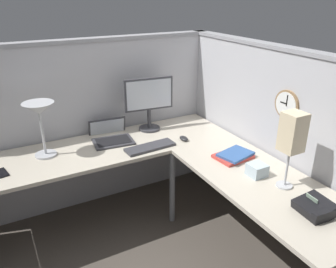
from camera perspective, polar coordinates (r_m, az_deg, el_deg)
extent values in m
plane|color=#4C443D|center=(3.04, -0.54, -16.85)|extent=(6.80, 6.80, 0.00)
cube|color=#B2B2B7|center=(3.24, -13.61, 1.17)|extent=(2.57, 0.10, 1.55)
cube|color=#939399|center=(3.04, -15.05, 15.10)|extent=(2.57, 0.12, 0.03)
cube|color=#B2B2B7|center=(2.90, 17.36, -1.94)|extent=(0.10, 2.37, 1.55)
cube|color=#939399|center=(2.67, 19.42, 13.57)|extent=(0.12, 2.37, 0.03)
cube|color=beige|center=(2.90, -11.55, -2.58)|extent=(2.35, 0.66, 0.03)
cube|color=beige|center=(2.46, 16.06, -8.11)|extent=(0.66, 1.49, 0.03)
cylinder|color=slate|center=(3.01, 0.73, -9.06)|extent=(0.05, 0.05, 0.70)
cylinder|color=#38383D|center=(3.21, -3.17, 0.98)|extent=(0.20, 0.20, 0.02)
cylinder|color=#38383D|center=(3.18, -3.21, 2.65)|extent=(0.04, 0.04, 0.20)
cube|color=#38383D|center=(3.10, -3.31, 6.80)|extent=(0.46, 0.08, 0.30)
cube|color=silver|center=(3.08, -3.20, 6.71)|extent=(0.42, 0.06, 0.26)
cube|color=#38383D|center=(2.97, -9.26, -1.30)|extent=(0.36, 0.27, 0.02)
cube|color=black|center=(2.96, -9.28, -1.12)|extent=(0.31, 0.21, 0.00)
cube|color=#38383D|center=(3.16, -10.29, 0.89)|extent=(0.35, 0.10, 0.22)
cube|color=silver|center=(3.15, -10.26, 0.84)|extent=(0.31, 0.08, 0.18)
cube|color=#38383D|center=(2.83, -2.97, -2.20)|extent=(0.44, 0.16, 0.02)
ellipsoid|color=#232326|center=(2.97, 2.70, -0.76)|extent=(0.06, 0.10, 0.03)
cylinder|color=#B7BABF|center=(2.88, -20.01, -3.28)|extent=(0.17, 0.17, 0.02)
cylinder|color=#B7BABF|center=(2.81, -20.54, 0.23)|extent=(0.02, 0.02, 0.38)
cone|color=#B7BABF|center=(2.74, -21.13, 4.08)|extent=(0.24, 0.24, 0.09)
cube|color=black|center=(2.74, -26.40, -5.93)|extent=(0.10, 0.15, 0.01)
cube|color=black|center=(2.23, 23.64, -11.39)|extent=(0.21, 0.22, 0.10)
cube|color=#8CA58C|center=(2.22, 23.26, -10.17)|extent=(0.02, 0.09, 0.04)
cube|color=black|center=(2.17, 25.31, -12.03)|extent=(0.19, 0.06, 0.04)
cube|color=#BF3F38|center=(2.72, 10.99, -3.76)|extent=(0.30, 0.24, 0.02)
cube|color=#335999|center=(2.71, 11.41, -3.36)|extent=(0.30, 0.25, 0.02)
cylinder|color=#B7BABF|center=(2.44, 19.13, -8.24)|extent=(0.11, 0.11, 0.01)
cylinder|color=#B7BABF|center=(2.37, 19.55, -5.48)|extent=(0.02, 0.02, 0.27)
cube|color=beige|center=(2.27, 20.43, 0.31)|extent=(0.13, 0.13, 0.26)
cube|color=silver|center=(2.49, 14.88, -5.92)|extent=(0.12, 0.12, 0.09)
cylinder|color=olive|center=(2.64, 19.60, 4.75)|extent=(0.03, 0.22, 0.22)
cylinder|color=white|center=(2.62, 19.35, 4.70)|extent=(0.00, 0.19, 0.19)
cube|color=black|center=(2.63, 19.02, 5.03)|extent=(0.00, 0.06, 0.01)
cube|color=black|center=(2.60, 19.56, 5.35)|extent=(0.00, 0.01, 0.08)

